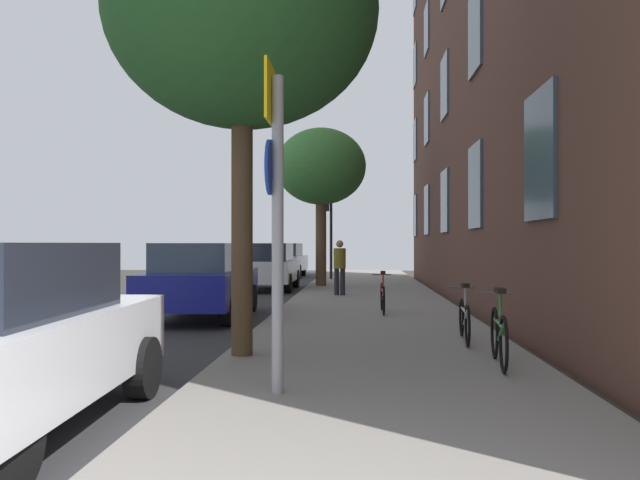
% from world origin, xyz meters
% --- Properties ---
extents(ground_plane, '(41.80, 41.80, 0.00)m').
position_xyz_m(ground_plane, '(-2.40, 15.00, 0.00)').
color(ground_plane, '#332D28').
extents(road_asphalt, '(7.00, 38.00, 0.01)m').
position_xyz_m(road_asphalt, '(-4.50, 15.00, 0.01)').
color(road_asphalt, '#2D2D30').
rests_on(road_asphalt, ground).
extents(sidewalk, '(4.20, 38.00, 0.12)m').
position_xyz_m(sidewalk, '(1.10, 15.00, 0.06)').
color(sidewalk, gray).
rests_on(sidewalk, ground).
extents(building_facade, '(0.56, 27.00, 14.75)m').
position_xyz_m(building_facade, '(3.69, 14.50, 7.39)').
color(building_facade, '#513328').
rests_on(building_facade, ground).
extents(sign_post, '(0.16, 0.60, 3.32)m').
position_xyz_m(sign_post, '(0.01, 4.16, 2.05)').
color(sign_post, gray).
rests_on(sign_post, sidewalk).
extents(traffic_light, '(0.43, 0.24, 3.73)m').
position_xyz_m(traffic_light, '(-0.43, 24.78, 2.67)').
color(traffic_light, black).
rests_on(traffic_light, sidewalk).
extents(tree_near, '(3.70, 3.70, 6.22)m').
position_xyz_m(tree_near, '(-0.73, 6.29, 4.74)').
color(tree_near, '#4C3823').
rests_on(tree_near, sidewalk).
extents(tree_far, '(3.21, 3.21, 5.61)m').
position_xyz_m(tree_far, '(-0.50, 20.38, 4.33)').
color(tree_far, brown).
rests_on(tree_far, sidewalk).
extents(bicycle_0, '(0.42, 1.66, 0.96)m').
position_xyz_m(bicycle_0, '(2.57, 5.73, 0.50)').
color(bicycle_0, black).
rests_on(bicycle_0, sidewalk).
extents(bicycle_1, '(0.42, 1.68, 0.90)m').
position_xyz_m(bicycle_1, '(2.47, 7.64, 0.47)').
color(bicycle_1, black).
rests_on(bicycle_1, sidewalk).
extents(bicycle_2, '(0.42, 1.66, 0.91)m').
position_xyz_m(bicycle_2, '(1.37, 11.63, 0.47)').
color(bicycle_2, black).
rests_on(bicycle_2, sidewalk).
extents(pedestrian_0, '(0.41, 0.41, 1.60)m').
position_xyz_m(pedestrian_0, '(0.29, 16.28, 1.03)').
color(pedestrian_0, '#26262D').
rests_on(pedestrian_0, sidewalk).
extents(car_1, '(1.91, 4.18, 1.62)m').
position_xyz_m(car_1, '(-2.54, 11.28, 0.84)').
color(car_1, navy).
rests_on(car_1, road_asphalt).
extents(car_2, '(1.82, 4.15, 1.62)m').
position_xyz_m(car_2, '(-2.25, 19.61, 0.84)').
color(car_2, silver).
rests_on(car_2, road_asphalt).
extents(car_3, '(1.89, 4.03, 1.62)m').
position_xyz_m(car_3, '(-2.67, 27.95, 0.84)').
color(car_3, silver).
rests_on(car_3, road_asphalt).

